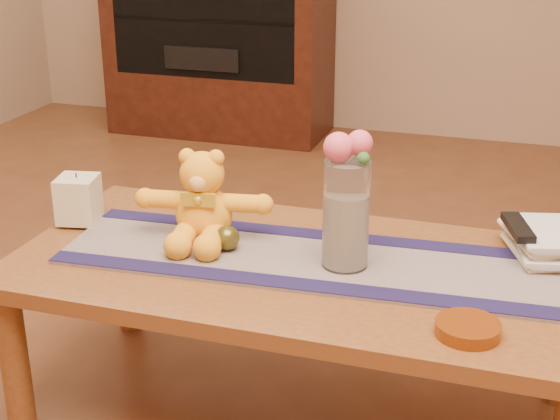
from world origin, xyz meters
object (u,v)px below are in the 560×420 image
(pillar_candle, at_px, (78,199))
(glass_vase, at_px, (346,214))
(book_bottom, at_px, (514,254))
(tv_remote, at_px, (518,227))
(teddy_bear, at_px, (203,196))
(amber_dish, at_px, (468,329))
(bronze_ball, at_px, (227,238))

(pillar_candle, bearing_deg, glass_vase, -4.11)
(book_bottom, distance_m, tv_remote, 0.08)
(pillar_candle, xyz_separation_m, book_bottom, (1.13, 0.13, -0.06))
(tv_remote, bearing_deg, pillar_candle, 168.80)
(teddy_bear, bearing_deg, book_bottom, 0.24)
(book_bottom, height_order, amber_dish, amber_dish)
(teddy_bear, xyz_separation_m, glass_vase, (0.38, -0.05, 0.02))
(glass_vase, height_order, amber_dish, glass_vase)
(glass_vase, height_order, tv_remote, glass_vase)
(bronze_ball, relative_size, book_bottom, 0.28)
(teddy_bear, bearing_deg, bronze_ball, -43.47)
(bronze_ball, bearing_deg, glass_vase, 0.61)
(book_bottom, bearing_deg, teddy_bear, 169.45)
(pillar_candle, height_order, glass_vase, glass_vase)
(pillar_candle, bearing_deg, teddy_bear, -0.08)
(glass_vase, distance_m, amber_dish, 0.41)
(book_bottom, bearing_deg, glass_vase, -174.49)
(book_bottom, bearing_deg, tv_remote, -93.00)
(bronze_ball, distance_m, amber_dish, 0.65)
(glass_vase, xyz_separation_m, book_bottom, (0.38, 0.19, -0.13))
(teddy_bear, xyz_separation_m, pillar_candle, (-0.37, 0.00, -0.05))
(bronze_ball, xyz_separation_m, book_bottom, (0.68, 0.19, -0.03))
(pillar_candle, xyz_separation_m, bronze_ball, (0.45, -0.06, -0.03))
(pillar_candle, distance_m, amber_dish, 1.10)
(amber_dish, bearing_deg, book_bottom, 80.34)
(book_bottom, bearing_deg, bronze_ball, 175.12)
(book_bottom, bearing_deg, pillar_candle, 166.30)
(tv_remote, bearing_deg, teddy_bear, 171.72)
(teddy_bear, distance_m, tv_remote, 0.78)
(bronze_ball, bearing_deg, pillar_candle, 172.77)
(tv_remote, bearing_deg, book_bottom, 90.00)
(teddy_bear, relative_size, bronze_ball, 5.22)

